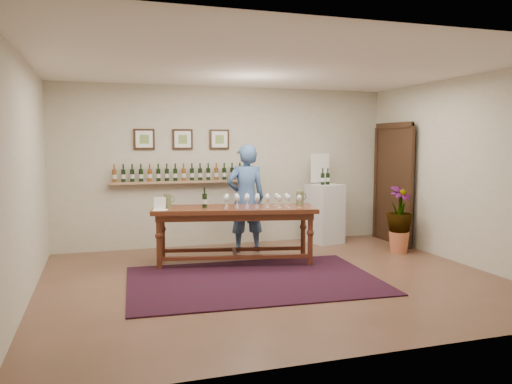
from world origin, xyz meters
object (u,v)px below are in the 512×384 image
object	(u,v)px
potted_plant	(399,219)
person	(246,198)
tasting_table	(235,216)
display_pedestal	(325,214)

from	to	relation	value
potted_plant	person	xyz separation A→B (m)	(-2.39, 0.86, 0.34)
potted_plant	person	world-z (taller)	person
person	tasting_table	bearing A→B (deg)	64.04
display_pedestal	potted_plant	xyz separation A→B (m)	(0.82, -1.14, 0.02)
potted_plant	person	size ratio (longest dim) A/B	0.53
display_pedestal	person	xyz separation A→B (m)	(-1.58, -0.29, 0.36)
potted_plant	person	distance (m)	2.57
tasting_table	person	xyz separation A→B (m)	(0.40, 0.75, 0.17)
tasting_table	display_pedestal	size ratio (longest dim) A/B	2.37
tasting_table	display_pedestal	xyz separation A→B (m)	(1.98, 1.04, -0.20)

